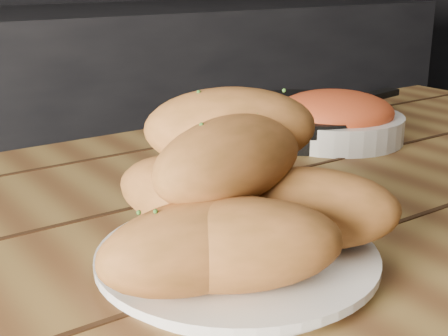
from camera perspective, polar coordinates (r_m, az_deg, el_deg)
counter at (r=1.80m, az=-19.67°, el=-1.32°), size 2.80×0.60×0.90m
table at (r=0.75m, az=5.73°, el=-10.90°), size 1.50×0.83×0.75m
plate at (r=0.56m, az=1.19°, el=-8.34°), size 0.25×0.25×0.02m
bread_rolls at (r=0.53m, az=0.89°, el=-2.57°), size 0.29×0.28×0.14m
skillet at (r=1.03m, az=7.12°, el=4.54°), size 0.42×0.28×0.05m
bowl at (r=0.99m, az=10.10°, el=4.47°), size 0.21×0.21×0.08m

